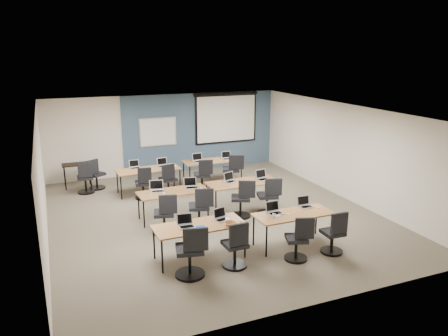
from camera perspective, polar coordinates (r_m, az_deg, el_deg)
name	(u,v)px	position (r m, az deg, el deg)	size (l,w,h in m)	color
floor	(213,215)	(11.39, -1.41, -6.16)	(8.00, 9.00, 0.02)	#6B6354
ceiling	(213,111)	(10.71, -1.51, 7.42)	(8.00, 9.00, 0.02)	white
wall_back	(166,134)	(15.16, -7.56, 4.43)	(8.00, 0.04, 2.70)	beige
wall_front	(314,231)	(7.17, 11.63, -8.11)	(8.00, 0.04, 2.70)	beige
wall_left	(42,183)	(10.31, -22.73, -1.77)	(0.04, 9.00, 2.70)	beige
wall_right	(344,151)	(12.90, 15.38, 2.12)	(0.04, 9.00, 2.70)	beige
blue_accent_panel	(201,132)	(15.49, -3.05, 4.77)	(5.50, 0.04, 2.70)	#3D5977
whiteboard	(158,132)	(15.00, -8.61, 4.66)	(1.28, 0.03, 0.98)	silver
projector_screen	(226,115)	(15.68, 0.30, 6.90)	(2.40, 0.10, 1.82)	black
training_table_front_left	(199,227)	(8.91, -3.23, -7.69)	(1.86, 0.77, 0.73)	brown
training_table_front_right	(293,215)	(9.61, 9.06, -6.14)	(1.73, 0.72, 0.73)	olive
training_table_mid_left	(173,193)	(11.01, -6.67, -3.25)	(1.76, 0.73, 0.73)	olive
training_table_mid_right	(243,183)	(11.69, 2.46, -2.03)	(1.93, 0.80, 0.73)	olive
training_table_back_left	(148,170)	(13.13, -9.86, -0.32)	(1.87, 0.78, 0.73)	brown
training_table_back_right	(212,162)	(13.94, -1.51, 0.82)	(1.86, 0.77, 0.73)	#A26535
laptop_0	(186,223)	(8.82, -5.00, -7.23)	(0.32, 0.27, 0.25)	#B2B2B3
mouse_0	(202,228)	(8.69, -2.84, -7.90)	(0.06, 0.09, 0.03)	white
task_chair_0	(191,256)	(8.32, -4.32, -11.34)	(0.57, 0.57, 1.04)	black
laptop_1	(221,217)	(9.13, -0.39, -6.40)	(0.30, 0.26, 0.23)	#A4A5B2
mouse_1	(240,221)	(9.06, 2.15, -6.89)	(0.06, 0.09, 0.03)	white
task_chair_1	(236,249)	(8.65, 1.56, -10.48)	(0.49, 0.49, 0.98)	black
laptop_2	(274,210)	(9.53, 6.57, -5.52)	(0.33, 0.28, 0.25)	#A5A4AC
mouse_2	(288,214)	(9.51, 8.31, -5.96)	(0.06, 0.09, 0.03)	white
task_chair_2	(298,242)	(9.05, 9.69, -9.54)	(0.49, 0.47, 0.96)	black
laptop_3	(305,204)	(10.01, 10.54, -4.67)	(0.30, 0.26, 0.23)	#A7A7B0
mouse_3	(318,208)	(10.00, 12.24, -5.08)	(0.06, 0.09, 0.03)	white
task_chair_3	(334,236)	(9.48, 14.18, -8.63)	(0.47, 0.47, 0.95)	black
laptop_4	(157,189)	(11.03, -8.71, -2.68)	(0.35, 0.30, 0.26)	silver
mouse_4	(164,193)	(10.82, -7.88, -3.30)	(0.06, 0.09, 0.03)	white
task_chair_4	(165,217)	(10.23, -7.69, -6.39)	(0.52, 0.51, 0.99)	black
laptop_5	(191,185)	(11.21, -4.33, -2.26)	(0.33, 0.28, 0.25)	silver
mouse_5	(201,188)	(11.14, -2.99, -2.63)	(0.06, 0.09, 0.03)	white
task_chair_5	(200,211)	(10.50, -3.10, -5.61)	(0.55, 0.54, 1.02)	black
laptop_6	(230,179)	(11.69, 0.79, -1.50)	(0.32, 0.28, 0.25)	silver
mouse_6	(240,184)	(11.50, 2.09, -2.04)	(0.06, 0.09, 0.03)	white
task_chair_6	(242,202)	(11.12, 2.38, -4.43)	(0.56, 0.53, 1.01)	black
laptop_7	(262,177)	(11.93, 5.01, -1.19)	(0.34, 0.29, 0.26)	#ABABAB
mouse_7	(267,180)	(11.87, 5.61, -1.55)	(0.06, 0.10, 0.03)	white
task_chair_7	(269,199)	(11.32, 5.84, -4.11)	(0.54, 0.54, 1.02)	black
laptop_8	(135,166)	(13.29, -11.59, 0.24)	(0.30, 0.26, 0.23)	silver
mouse_8	(143,169)	(13.10, -10.47, -0.14)	(0.06, 0.09, 0.03)	white
task_chair_8	(144,186)	(12.68, -10.46, -2.29)	(0.47, 0.47, 0.96)	black
laptop_9	(163,164)	(13.37, -8.00, 0.51)	(0.32, 0.27, 0.25)	#A5A5B1
mouse_9	(175,166)	(13.28, -6.36, 0.24)	(0.07, 0.10, 0.04)	white
task_chair_9	(168,182)	(12.89, -7.28, -1.83)	(0.49, 0.49, 0.97)	black
laptop_10	(198,159)	(13.82, -3.40, 1.12)	(0.34, 0.29, 0.25)	#AFAFAF
mouse_10	(206,163)	(13.59, -2.39, 0.67)	(0.06, 0.09, 0.03)	white
task_chair_10	(203,178)	(13.16, -2.76, -1.30)	(0.52, 0.52, 1.00)	black
laptop_11	(227,157)	(14.11, 0.39, 1.43)	(0.31, 0.27, 0.24)	#B2B2BC
mouse_11	(232,159)	(14.02, 1.12, 1.13)	(0.06, 0.09, 0.03)	white
task_chair_11	(232,173)	(13.57, 1.08, -0.68)	(0.60, 0.57, 1.05)	black
blue_mousepad	(200,228)	(8.74, -3.22, -7.81)	(0.26, 0.22, 0.01)	navy
snack_bowl	(231,224)	(8.85, 0.88, -7.30)	(0.25, 0.25, 0.06)	brown
snack_plate	(276,215)	(9.42, 6.83, -6.16)	(0.18, 0.18, 0.01)	white
coffee_cup	(274,216)	(9.30, 6.53, -6.22)	(0.05, 0.05, 0.05)	white
utility_table	(77,167)	(14.22, -18.69, 0.13)	(0.86, 0.48, 0.75)	black
spare_chair_a	(96,177)	(13.89, -16.42, -1.11)	(0.53, 0.48, 0.96)	black
spare_chair_b	(85,180)	(13.59, -17.64, -1.54)	(0.50, 0.50, 0.98)	black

